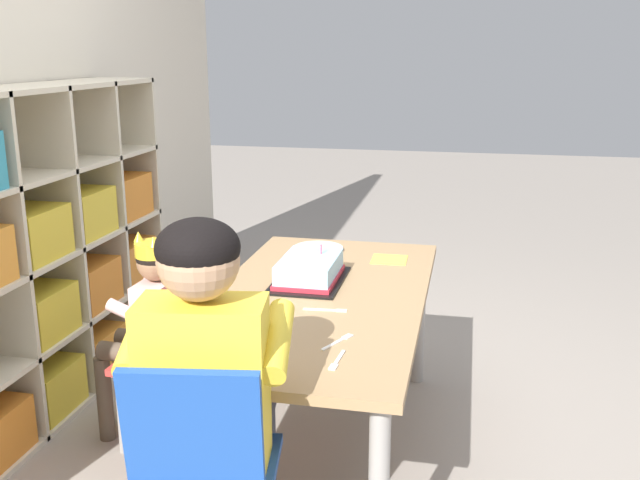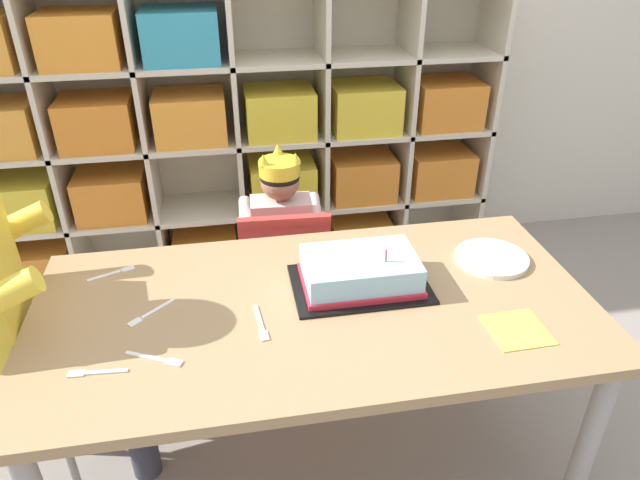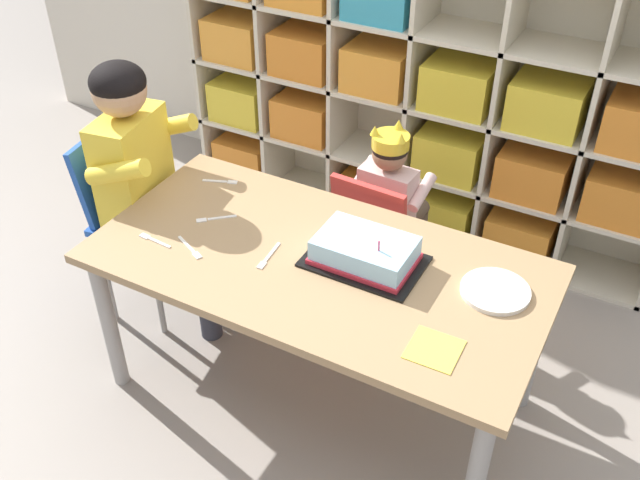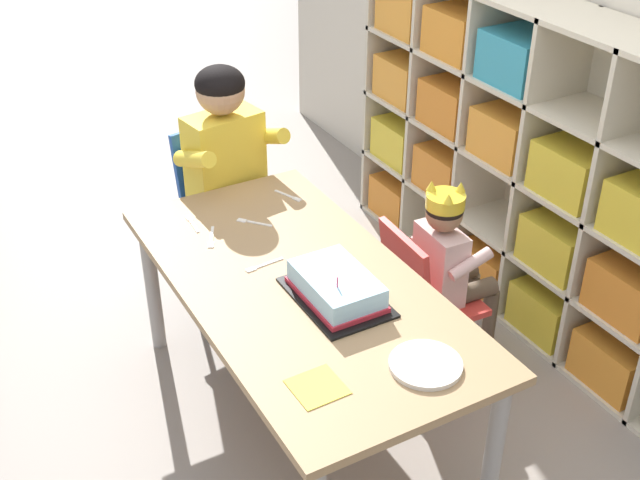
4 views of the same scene
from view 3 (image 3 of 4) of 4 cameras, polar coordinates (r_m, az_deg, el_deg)
The scene contains 15 objects.
ground at distance 2.70m, azimuth -0.15°, elevation -11.79°, with size 16.00×16.00×0.00m, color gray.
storage_cubby_shelf at distance 3.26m, azimuth 6.76°, elevation 10.69°, with size 2.20×0.31×1.29m.
activity_table at distance 2.33m, azimuth -0.17°, elevation -2.97°, with size 1.45×0.73×0.61m.
classroom_chair_blue at distance 2.81m, azimuth 4.54°, elevation 0.54°, with size 0.34×0.33×0.65m.
child_with_crown at distance 2.82m, azimuth 5.70°, elevation 3.72°, with size 0.30×0.31×0.81m.
classroom_chair_adult_side at distance 2.86m, azimuth -14.91°, elevation 2.52°, with size 0.36×0.38×0.77m.
adult_helper_seated at distance 2.70m, azimuth -13.44°, elevation 5.42°, with size 0.45×0.44×1.07m.
birthday_cake_on_tray at distance 2.25m, azimuth 3.56°, elevation -1.01°, with size 0.37×0.24×0.13m.
paper_plate_stack at distance 2.22m, azimuth 13.68°, elevation -3.93°, with size 0.21×0.21×0.01m, color white.
paper_napkin_square at distance 2.01m, azimuth 9.01°, elevation -8.53°, with size 0.14×0.14×0.00m, color #F4DB4C.
fork_beside_plate_stack at distance 2.49m, azimuth -8.40°, elevation 1.69°, with size 0.11×0.10×0.00m.
fork_near_child_seat at distance 2.30m, azimuth -4.14°, elevation -1.37°, with size 0.03×0.14×0.00m.
fork_scattered_mid_table at distance 2.43m, azimuth -13.05°, elevation 0.01°, with size 0.13×0.02×0.00m.
fork_by_napkin at distance 2.68m, azimuth -7.72°, elevation 4.60°, with size 0.13×0.06×0.00m.
fork_at_table_front_edge at distance 2.36m, azimuth -10.19°, elevation -0.68°, with size 0.13×0.07×0.00m.
Camera 3 is at (0.86, -1.56, 2.03)m, focal length 40.49 mm.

